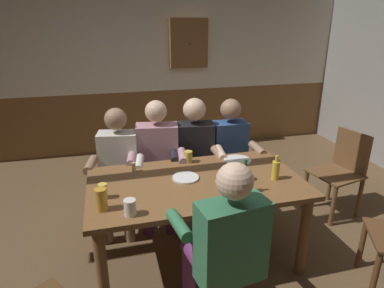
{
  "coord_description": "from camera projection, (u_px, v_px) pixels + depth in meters",
  "views": [
    {
      "loc": [
        -0.63,
        -2.38,
        1.94
      ],
      "look_at": [
        0.0,
        0.03,
        1.0
      ],
      "focal_mm": 30.82,
      "sensor_mm": 36.0,
      "label": 1
    }
  ],
  "objects": [
    {
      "name": "ground_plane",
      "position": [
        193.0,
        248.0,
        2.99
      ],
      "size": [
        7.24,
        7.24,
        0.0
      ],
      "primitive_type": "plane",
      "color": "brown"
    },
    {
      "name": "back_wall_upper",
      "position": [
        146.0,
        32.0,
        4.75
      ],
      "size": [
        6.04,
        0.12,
        1.71
      ],
      "primitive_type": "cube",
      "color": "silver"
    },
    {
      "name": "back_wall_wainscot",
      "position": [
        150.0,
        120.0,
        5.22
      ],
      "size": [
        6.04,
        0.12,
        0.93
      ],
      "primitive_type": "cube",
      "color": "brown",
      "rests_on": "ground_plane"
    },
    {
      "name": "dining_table",
      "position": [
        196.0,
        192.0,
        2.66
      ],
      "size": [
        1.7,
        0.95,
        0.74
      ],
      "color": "brown",
      "rests_on": "ground_plane"
    },
    {
      "name": "person_0",
      "position": [
        118.0,
        165.0,
        3.14
      ],
      "size": [
        0.55,
        0.58,
        1.18
      ],
      "rotation": [
        0.0,
        0.0,
        2.97
      ],
      "color": "silver",
      "rests_on": "ground_plane"
    },
    {
      "name": "person_1",
      "position": [
        158.0,
        157.0,
        3.23
      ],
      "size": [
        0.58,
        0.57,
        1.23
      ],
      "rotation": [
        0.0,
        0.0,
        2.98
      ],
      "color": "#B78493",
      "rests_on": "ground_plane"
    },
    {
      "name": "person_2",
      "position": [
        195.0,
        153.0,
        3.32
      ],
      "size": [
        0.56,
        0.56,
        1.23
      ],
      "rotation": [
        0.0,
        0.0,
        3.0
      ],
      "color": "black",
      "rests_on": "ground_plane"
    },
    {
      "name": "person_3",
      "position": [
        232.0,
        152.0,
        3.41
      ],
      "size": [
        0.5,
        0.51,
        1.2
      ],
      "rotation": [
        0.0,
        0.0,
        3.13
      ],
      "color": "#2D4C84",
      "rests_on": "ground_plane"
    },
    {
      "name": "person_4",
      "position": [
        225.0,
        241.0,
        2.02
      ],
      "size": [
        0.59,
        0.57,
        1.22
      ],
      "rotation": [
        0.0,
        0.0,
        0.14
      ],
      "color": "#33724C",
      "rests_on": "ground_plane"
    },
    {
      "name": "chair_empty_near_right",
      "position": [
        341.0,
        170.0,
        3.43
      ],
      "size": [
        0.52,
        0.52,
        0.88
      ],
      "rotation": [
        0.0,
        0.0,
        -4.5
      ],
      "color": "brown",
      "rests_on": "ground_plane"
    },
    {
      "name": "table_candle",
      "position": [
        134.0,
        167.0,
        2.77
      ],
      "size": [
        0.04,
        0.04,
        0.08
      ],
      "primitive_type": "cylinder",
      "color": "#F9E08C",
      "rests_on": "dining_table"
    },
    {
      "name": "plate_0",
      "position": [
        186.0,
        178.0,
        2.66
      ],
      "size": [
        0.22,
        0.22,
        0.01
      ],
      "primitive_type": "cylinder",
      "color": "white",
      "rests_on": "dining_table"
    },
    {
      "name": "plate_1",
      "position": [
        237.0,
        160.0,
        2.99
      ],
      "size": [
        0.25,
        0.25,
        0.01
      ],
      "primitive_type": "cylinder",
      "color": "white",
      "rests_on": "dining_table"
    },
    {
      "name": "bottle_0",
      "position": [
        245.0,
        180.0,
        2.42
      ],
      "size": [
        0.05,
        0.05,
        0.26
      ],
      "color": "#195923",
      "rests_on": "dining_table"
    },
    {
      "name": "bottle_1",
      "position": [
        276.0,
        170.0,
        2.63
      ],
      "size": [
        0.06,
        0.06,
        0.2
      ],
      "color": "gold",
      "rests_on": "dining_table"
    },
    {
      "name": "pint_glass_0",
      "position": [
        130.0,
        207.0,
        2.15
      ],
      "size": [
        0.08,
        0.08,
        0.11
      ],
      "primitive_type": "cylinder",
      "color": "white",
      "rests_on": "dining_table"
    },
    {
      "name": "pint_glass_1",
      "position": [
        188.0,
        157.0,
        2.95
      ],
      "size": [
        0.07,
        0.07,
        0.11
      ],
      "primitive_type": "cylinder",
      "color": "#E5C64C",
      "rests_on": "dining_table"
    },
    {
      "name": "pint_glass_2",
      "position": [
        241.0,
        172.0,
        2.61
      ],
      "size": [
        0.07,
        0.07,
        0.14
      ],
      "primitive_type": "cylinder",
      "color": "#4C2D19",
      "rests_on": "dining_table"
    },
    {
      "name": "pint_glass_3",
      "position": [
        101.0,
        200.0,
        2.2
      ],
      "size": [
        0.08,
        0.08,
        0.16
      ],
      "primitive_type": "cylinder",
      "color": "gold",
      "rests_on": "dining_table"
    },
    {
      "name": "pint_glass_4",
      "position": [
        103.0,
        191.0,
        2.35
      ],
      "size": [
        0.06,
        0.06,
        0.11
      ],
      "primitive_type": "cylinder",
      "color": "#E5C64C",
      "rests_on": "dining_table"
    },
    {
      "name": "wall_dart_cabinet",
      "position": [
        189.0,
        43.0,
        4.83
      ],
      "size": [
        0.56,
        0.15,
        0.7
      ],
      "color": "brown"
    }
  ]
}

